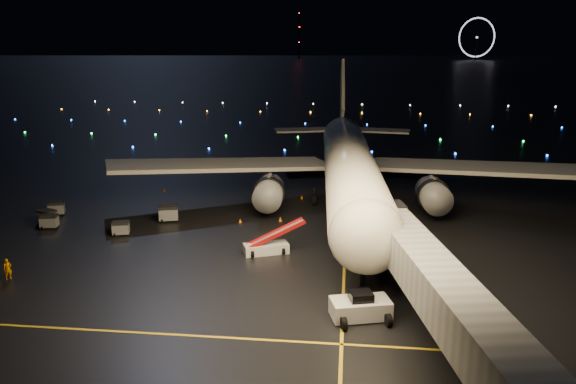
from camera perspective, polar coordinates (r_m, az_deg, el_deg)
name	(u,v)px	position (r m, az deg, el deg)	size (l,w,h in m)	color
ground	(331,78)	(345.97, 4.42, 11.44)	(2000.00, 2000.00, 0.00)	black
lane_centre	(346,230)	(63.47, 5.89, -3.83)	(0.25, 80.00, 0.02)	yellow
lane_cross	(107,331)	(44.05, -17.89, -13.28)	(60.00, 0.25, 0.02)	yellow
airliner	(349,135)	(73.26, 6.24, 5.80)	(62.40, 59.28, 17.68)	white
pushback_tug	(361,305)	(43.71, 7.38, -11.31)	(4.45, 2.33, 2.12)	silver
belt_loader	(266,238)	(55.82, -2.26, -4.72)	(6.45, 1.76, 3.13)	silver
crew_a	(8,269)	(55.89, -26.59, -7.00)	(0.69, 0.45, 1.89)	#F79201
crew_c	(165,215)	(67.50, -12.43, -2.28)	(0.91, 0.38, 1.55)	#F79201
safety_cone_0	(280,219)	(66.12, -0.78, -2.75)	(0.45, 0.45, 0.51)	#FC6508
safety_cone_1	(302,197)	(75.55, 1.41, -0.52)	(0.41, 0.41, 0.46)	#FC6508
safety_cone_2	(240,221)	(65.69, -4.88, -2.92)	(0.46, 0.46, 0.52)	#FC6508
safety_cone_3	(164,190)	(80.97, -12.44, 0.18)	(0.43, 0.43, 0.48)	#FC6508
ferris_wheel	(477,39)	(781.29, 18.63, 14.51)	(50.00, 4.00, 52.00)	black
radio_mast	(299,35)	(788.56, 1.15, 15.68)	(1.80, 1.80, 64.00)	black
taxiway_lights	(305,120)	(152.97, 1.75, 7.29)	(164.00, 92.00, 0.36)	black
baggage_cart_0	(169,213)	(67.44, -12.04, -2.14)	(2.18, 1.52, 1.85)	gray
baggage_cart_1	(121,228)	(63.94, -16.63, -3.55)	(1.77, 1.24, 1.50)	gray
baggage_cart_2	(49,221)	(69.04, -23.10, -2.77)	(1.82, 1.27, 1.55)	gray
baggage_cart_3	(47,217)	(70.71, -23.25, -2.34)	(1.95, 1.36, 1.65)	gray
baggage_cart_4	(56,208)	(74.06, -22.47, -1.54)	(1.86, 1.30, 1.58)	gray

